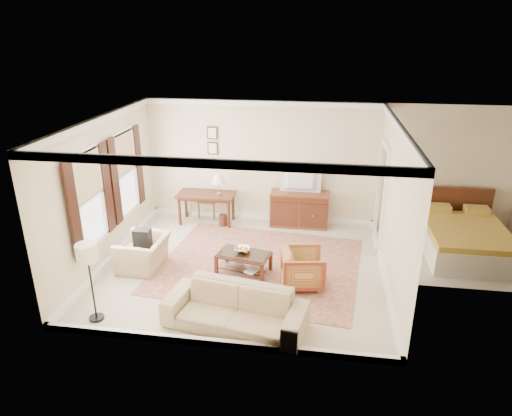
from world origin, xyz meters
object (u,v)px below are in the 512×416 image
(tv, at_px, (301,174))
(coffee_table, at_px, (244,258))
(club_armchair, at_px, (143,248))
(writing_desk, at_px, (206,198))
(striped_armchair, at_px, (303,267))
(sofa, at_px, (235,303))
(sideboard, at_px, (299,209))

(tv, xyz_separation_m, coffee_table, (-0.91, -2.41, -0.97))
(tv, xyz_separation_m, club_armchair, (-2.89, -2.51, -0.86))
(writing_desk, xyz_separation_m, coffee_table, (1.31, -2.28, -0.31))
(tv, xyz_separation_m, striped_armchair, (0.24, -2.71, -0.91))
(striped_armchair, bearing_deg, writing_desk, 34.35)
(club_armchair, bearing_deg, sofa, 54.94)
(tv, distance_m, striped_armchair, 2.87)
(sideboard, relative_size, tv, 1.49)
(writing_desk, distance_m, club_armchair, 2.48)
(writing_desk, height_order, sideboard, sideboard)
(striped_armchair, xyz_separation_m, sofa, (-0.98, -1.41, 0.05))
(sideboard, height_order, striped_armchair, sideboard)
(tv, relative_size, striped_armchair, 1.18)
(tv, bearing_deg, sofa, 79.74)
(sideboard, bearing_deg, sofa, -100.21)
(writing_desk, relative_size, sideboard, 1.00)
(coffee_table, relative_size, sofa, 0.49)
(sideboard, height_order, coffee_table, sideboard)
(writing_desk, xyz_separation_m, tv, (2.22, 0.13, 0.66))
(tv, distance_m, sofa, 4.27)
(sofa, bearing_deg, writing_desk, 120.36)
(coffee_table, xyz_separation_m, sofa, (0.16, -1.71, 0.12))
(sideboard, relative_size, striped_armchair, 1.77)
(tv, height_order, coffee_table, tv)
(sofa, bearing_deg, coffee_table, 105.56)
(sofa, bearing_deg, club_armchair, 153.10)
(writing_desk, bearing_deg, sofa, -69.70)
(coffee_table, height_order, striped_armchair, striped_armchair)
(tv, bearing_deg, sideboard, -90.00)
(writing_desk, distance_m, coffee_table, 2.65)
(tv, distance_m, club_armchair, 3.92)
(tv, bearing_deg, writing_desk, 3.30)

